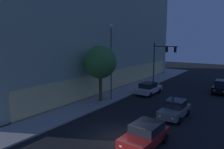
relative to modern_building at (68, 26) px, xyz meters
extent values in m
plane|color=black|center=(-14.46, -20.11, -9.75)|extent=(120.00, 120.00, 0.00)
cube|color=#4C4C51|center=(0.00, 0.04, -9.68)|extent=(39.53, 21.83, 0.15)
cube|color=#F3E292|center=(0.00, -10.48, -8.24)|extent=(35.21, 0.60, 2.72)
cube|color=#9FB196|center=(0.00, 0.04, -1.55)|extent=(39.13, 21.43, 16.10)
cylinder|color=black|center=(7.10, -13.21, -6.24)|extent=(0.18, 0.18, 6.72)
cylinder|color=black|center=(6.92, -15.27, -3.47)|extent=(0.47, 4.12, 0.12)
cube|color=black|center=(6.91, -15.47, -3.97)|extent=(0.35, 0.35, 0.90)
sphere|color=red|center=(6.89, -15.65, -4.25)|extent=(0.18, 0.18, 0.18)
cube|color=black|center=(6.79, -16.91, -3.97)|extent=(0.35, 0.35, 0.90)
sphere|color=red|center=(6.77, -17.09, -3.69)|extent=(0.18, 0.18, 0.18)
cylinder|color=#555555|center=(-6.49, -13.58, -5.31)|extent=(0.16, 0.16, 8.58)
sphere|color=#F9EFC6|center=(-6.49, -13.58, -0.87)|extent=(0.44, 0.44, 0.44)
cylinder|color=brown|center=(-7.68, -12.86, -8.06)|extent=(0.39, 0.39, 3.07)
sphere|color=#3A7D35|center=(-7.68, -12.86, -5.01)|extent=(3.80, 3.80, 3.80)
cube|color=maroon|center=(-14.49, -21.83, -9.12)|extent=(4.19, 2.13, 0.62)
cube|color=black|center=(-14.18, -21.85, -8.50)|extent=(2.29, 1.86, 0.60)
cube|color=#F9F4CC|center=(-16.48, -21.17, -9.12)|extent=(0.13, 0.20, 0.12)
cylinder|color=black|center=(-15.73, -20.80, -9.43)|extent=(0.66, 0.27, 0.65)
cylinder|color=black|center=(-13.26, -22.87, -9.43)|extent=(0.66, 0.27, 0.65)
cylinder|color=black|center=(-13.18, -20.90, -9.43)|extent=(0.66, 0.27, 0.65)
cube|color=slate|center=(-7.99, -21.80, -9.09)|extent=(4.18, 1.95, 0.67)
cube|color=black|center=(-7.68, -21.81, -8.42)|extent=(1.92, 1.71, 0.67)
cube|color=#F9F4CC|center=(-10.02, -22.30, -9.09)|extent=(0.12, 0.20, 0.12)
cube|color=#F9F4CC|center=(-9.99, -21.19, -9.09)|extent=(0.12, 0.20, 0.12)
cylinder|color=black|center=(-9.29, -22.69, -9.43)|extent=(0.66, 0.26, 0.65)
cylinder|color=black|center=(-9.25, -20.84, -9.43)|extent=(0.66, 0.26, 0.65)
cylinder|color=black|center=(-6.73, -22.75, -9.43)|extent=(0.66, 0.26, 0.65)
cylinder|color=black|center=(-6.69, -20.91, -9.43)|extent=(0.66, 0.26, 0.65)
cube|color=#B7BABF|center=(-0.93, -16.04, -9.11)|extent=(4.58, 2.05, 0.66)
cube|color=black|center=(-1.27, -16.02, -8.45)|extent=(2.40, 1.77, 0.66)
cube|color=#F9F4CC|center=(1.30, -15.57, -9.11)|extent=(0.13, 0.20, 0.12)
cube|color=#F9F4CC|center=(1.25, -16.69, -9.11)|extent=(0.13, 0.20, 0.12)
cylinder|color=black|center=(0.50, -15.16, -9.44)|extent=(0.63, 0.27, 0.63)
cylinder|color=black|center=(0.43, -17.03, -9.44)|extent=(0.63, 0.27, 0.63)
cylinder|color=black|center=(-2.29, -15.05, -9.44)|extent=(0.63, 0.27, 0.63)
cylinder|color=black|center=(-2.37, -16.91, -9.44)|extent=(0.63, 0.27, 0.63)
cube|color=black|center=(5.04, -24.17, -9.03)|extent=(4.41, 1.95, 0.74)
cube|color=black|center=(5.37, -24.17, -8.31)|extent=(2.00, 1.73, 0.68)
cube|color=#F9F4CC|center=(2.89, -24.70, -9.03)|extent=(0.12, 0.20, 0.12)
cube|color=#F9F4CC|center=(2.91, -23.57, -9.03)|extent=(0.12, 0.20, 0.12)
cylinder|color=black|center=(3.70, -23.20, -9.40)|extent=(0.71, 0.25, 0.71)
cylinder|color=black|center=(6.42, -23.25, -9.40)|extent=(0.71, 0.25, 0.71)
cube|color=#F9F4CC|center=(10.34, -23.93, -9.11)|extent=(0.12, 0.20, 0.12)
cylinder|color=black|center=(11.05, -23.57, -9.41)|extent=(0.68, 0.25, 0.68)
cylinder|color=black|center=(13.58, -23.54, -9.41)|extent=(0.68, 0.25, 0.68)
camera|label=1|loc=(-27.06, -27.68, -2.60)|focal=33.96mm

